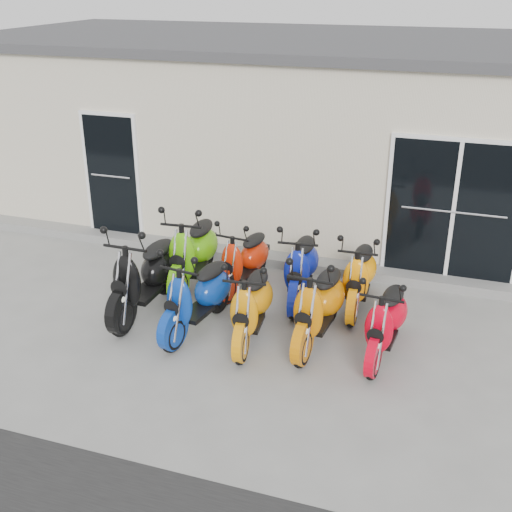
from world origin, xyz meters
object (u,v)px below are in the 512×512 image
object	(u,v)px
scooter_front_red	(386,312)
scooter_back_red	(244,252)
scooter_front_orange_a	(251,297)
scooter_front_orange_b	(319,296)
scooter_back_blue	(301,259)
scooter_front_blue	(197,287)
scooter_back_green	(193,243)
scooter_back_yellow	(360,267)
scooter_front_black	(144,266)

from	to	relation	value
scooter_front_red	scooter_back_red	bearing A→B (deg)	157.23
scooter_front_red	scooter_front_orange_a	bearing A→B (deg)	-169.36
scooter_front_orange_b	scooter_front_red	size ratio (longest dim) A/B	1.10
scooter_front_orange_b	scooter_back_blue	bearing A→B (deg)	120.06
scooter_front_blue	scooter_front_orange_a	xyz separation A→B (m)	(0.76, -0.00, -0.02)
scooter_back_green	scooter_back_yellow	world-z (taller)	scooter_back_green
scooter_back_green	scooter_back_yellow	xyz separation A→B (m)	(2.53, 0.12, -0.09)
scooter_front_blue	scooter_back_blue	world-z (taller)	scooter_front_blue
scooter_front_red	scooter_back_green	bearing A→B (deg)	165.98
scooter_front_black	scooter_front_orange_b	bearing A→B (deg)	0.66
scooter_front_orange_a	scooter_back_yellow	size ratio (longest dim) A/B	1.00
scooter_back_yellow	scooter_back_red	bearing A→B (deg)	176.85
scooter_front_black	scooter_front_red	distance (m)	3.38
scooter_back_red	scooter_back_yellow	world-z (taller)	scooter_back_yellow
scooter_front_red	scooter_back_blue	size ratio (longest dim) A/B	0.93
scooter_back_green	scooter_front_black	bearing A→B (deg)	-111.48
scooter_front_black	scooter_back_green	size ratio (longest dim) A/B	1.01
scooter_front_orange_b	scooter_back_green	distance (m)	2.43
scooter_front_blue	scooter_back_yellow	bearing A→B (deg)	43.23
scooter_front_orange_a	scooter_back_blue	distance (m)	1.35
scooter_front_blue	scooter_back_yellow	distance (m)	2.36
scooter_front_blue	scooter_front_red	size ratio (longest dim) A/B	1.07
scooter_back_blue	scooter_back_yellow	bearing A→B (deg)	-4.15
scooter_front_orange_a	scooter_back_yellow	bearing A→B (deg)	42.73
scooter_front_orange_a	scooter_back_blue	world-z (taller)	scooter_back_blue
scooter_front_black	scooter_front_orange_b	size ratio (longest dim) A/B	1.08
scooter_front_blue	scooter_back_blue	xyz separation A→B (m)	(1.08, 1.31, -0.00)
scooter_front_black	scooter_front_orange_a	world-z (taller)	scooter_front_black
scooter_front_orange_a	scooter_front_red	distance (m)	1.72
scooter_front_black	scooter_front_blue	distance (m)	0.93
scooter_front_red	scooter_back_red	size ratio (longest dim) A/B	1.01
scooter_front_red	scooter_back_green	xyz separation A→B (m)	(-3.07, 1.05, 0.11)
scooter_front_black	scooter_front_red	bearing A→B (deg)	0.02
scooter_back_red	scooter_back_blue	size ratio (longest dim) A/B	0.93
scooter_front_orange_b	scooter_back_yellow	size ratio (longest dim) A/B	1.07
scooter_front_black	scooter_back_blue	world-z (taller)	scooter_front_black
scooter_front_blue	scooter_front_orange_b	bearing A→B (deg)	16.04
scooter_back_yellow	scooter_front_orange_b	bearing A→B (deg)	-108.25
scooter_front_blue	scooter_back_yellow	size ratio (longest dim) A/B	1.04
scooter_front_blue	scooter_back_green	world-z (taller)	scooter_back_green
scooter_front_orange_a	scooter_back_red	world-z (taller)	scooter_front_orange_a
scooter_front_red	scooter_front_black	bearing A→B (deg)	-176.08
scooter_front_red	scooter_back_blue	distance (m)	1.80
scooter_front_red	scooter_back_yellow	bearing A→B (deg)	119.57
scooter_front_black	scooter_back_red	distance (m)	1.58
scooter_front_black	scooter_back_red	bearing A→B (deg)	47.97
scooter_front_orange_b	scooter_back_red	world-z (taller)	scooter_front_orange_b
scooter_front_blue	scooter_front_orange_b	xyz separation A→B (m)	(1.61, 0.21, 0.02)
scooter_front_red	scooter_back_yellow	distance (m)	1.29
scooter_front_orange_b	scooter_back_yellow	distance (m)	1.18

